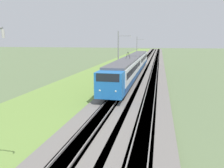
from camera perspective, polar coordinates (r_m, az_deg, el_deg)
name	(u,v)px	position (r m, az deg, el deg)	size (l,w,h in m)	color
ballast_main	(139,68)	(52.58, 6.94, 4.08)	(240.00, 4.40, 0.30)	slate
ballast_adjacent	(155,69)	(52.37, 11.20, 3.92)	(240.00, 4.40, 0.30)	slate
track_main	(139,68)	(52.58, 6.94, 4.09)	(240.00, 1.57, 0.45)	#4C4238
track_adjacent	(155,69)	(52.37, 11.20, 3.93)	(240.00, 1.57, 0.45)	#4C4238
grass_verge	(116,68)	(53.37, 1.08, 4.17)	(240.00, 12.22, 0.12)	olive
passenger_train	(133,64)	(41.05, 5.49, 5.14)	(40.45, 2.91, 4.97)	blue
catenary_mast_mid	(119,53)	(42.68, 1.72, 8.19)	(0.22, 2.56, 8.47)	slate
catenary_mast_far	(137,48)	(77.30, 6.55, 9.33)	(0.22, 2.56, 7.96)	slate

